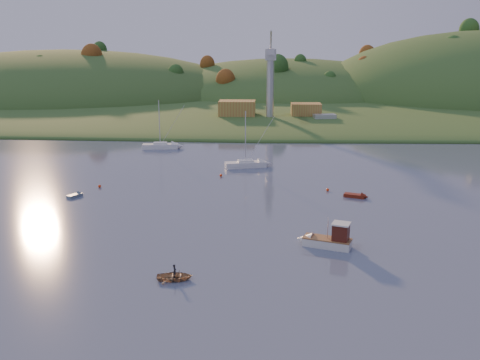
{
  "coord_description": "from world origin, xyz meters",
  "views": [
    {
      "loc": [
        1.29,
        -40.17,
        23.22
      ],
      "look_at": [
        -2.63,
        35.85,
        4.16
      ],
      "focal_mm": 40.0,
      "sensor_mm": 36.0,
      "label": 1
    }
  ],
  "objects_px": {
    "sailboat_far": "(160,146)",
    "canoe": "(175,276)",
    "sailboat_near": "(245,164)",
    "fishing_boat": "(324,239)",
    "grey_dinghy": "(77,195)",
    "red_tender": "(359,196)"
  },
  "relations": [
    {
      "from": "fishing_boat",
      "to": "canoe",
      "type": "bearing_deg",
      "value": 52.32
    },
    {
      "from": "canoe",
      "to": "sailboat_near",
      "type": "bearing_deg",
      "value": -11.88
    },
    {
      "from": "sailboat_far",
      "to": "canoe",
      "type": "distance_m",
      "value": 73.3
    },
    {
      "from": "red_tender",
      "to": "sailboat_far",
      "type": "bearing_deg",
      "value": 155.43
    },
    {
      "from": "sailboat_near",
      "to": "sailboat_far",
      "type": "distance_m",
      "value": 27.97
    },
    {
      "from": "fishing_boat",
      "to": "red_tender",
      "type": "relative_size",
      "value": 1.71
    },
    {
      "from": "canoe",
      "to": "red_tender",
      "type": "distance_m",
      "value": 39.82
    },
    {
      "from": "sailboat_near",
      "to": "fishing_boat",
      "type": "bearing_deg",
      "value": -90.63
    },
    {
      "from": "grey_dinghy",
      "to": "sailboat_near",
      "type": "bearing_deg",
      "value": -20.82
    },
    {
      "from": "canoe",
      "to": "grey_dinghy",
      "type": "relative_size",
      "value": 1.19
    },
    {
      "from": "fishing_boat",
      "to": "grey_dinghy",
      "type": "height_order",
      "value": "fishing_boat"
    },
    {
      "from": "fishing_boat",
      "to": "sailboat_far",
      "type": "height_order",
      "value": "sailboat_far"
    },
    {
      "from": "sailboat_near",
      "to": "canoe",
      "type": "bearing_deg",
      "value": -110.74
    },
    {
      "from": "sailboat_near",
      "to": "canoe",
      "type": "xyz_separation_m",
      "value": [
        -5.04,
        -52.8,
        -0.35
      ]
    },
    {
      "from": "sailboat_near",
      "to": "red_tender",
      "type": "bearing_deg",
      "value": -63.3
    },
    {
      "from": "sailboat_near",
      "to": "sailboat_far",
      "type": "relative_size",
      "value": 0.99
    },
    {
      "from": "sailboat_far",
      "to": "red_tender",
      "type": "distance_m",
      "value": 56.1
    },
    {
      "from": "canoe",
      "to": "sailboat_far",
      "type": "bearing_deg",
      "value": 5.91
    },
    {
      "from": "fishing_boat",
      "to": "grey_dinghy",
      "type": "relative_size",
      "value": 2.25
    },
    {
      "from": "sailboat_far",
      "to": "red_tender",
      "type": "relative_size",
      "value": 2.79
    },
    {
      "from": "sailboat_near",
      "to": "red_tender",
      "type": "xyz_separation_m",
      "value": [
        18.87,
        -20.96,
        -0.45
      ]
    },
    {
      "from": "sailboat_far",
      "to": "grey_dinghy",
      "type": "xyz_separation_m",
      "value": [
        -5.25,
        -41.08,
        -0.51
      ]
    }
  ]
}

